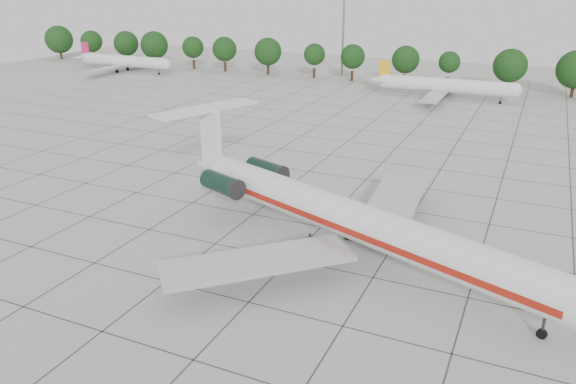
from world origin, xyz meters
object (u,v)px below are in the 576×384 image
main_airliner (336,213)px  floodlight_mast (344,19)px  bg_airliner_c (445,86)px  bg_airliner_a (124,61)px

main_airliner → floodlight_mast: size_ratio=1.75×
bg_airliner_c → floodlight_mast: (-30.10, 20.38, 11.37)m
bg_airliner_c → floodlight_mast: 38.09m
main_airliner → floodlight_mast: bearing=130.1°
main_airliner → bg_airliner_c: size_ratio=1.58×
floodlight_mast → bg_airliner_a: bearing=-160.9°
main_airliner → bg_airliner_a: (-89.08, 76.93, -0.90)m
bg_airliner_a → floodlight_mast: bearing=19.1°
bg_airliner_a → floodlight_mast: 60.32m
bg_airliner_c → bg_airliner_a: bearing=179.3°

